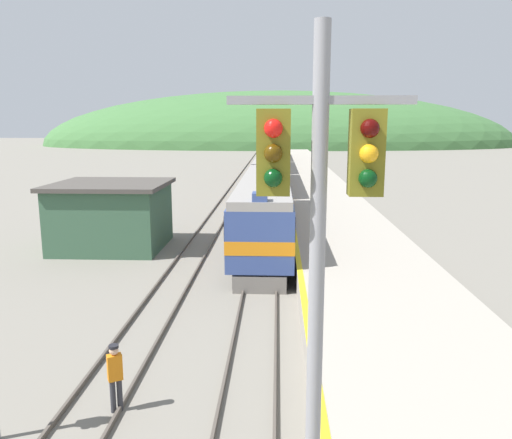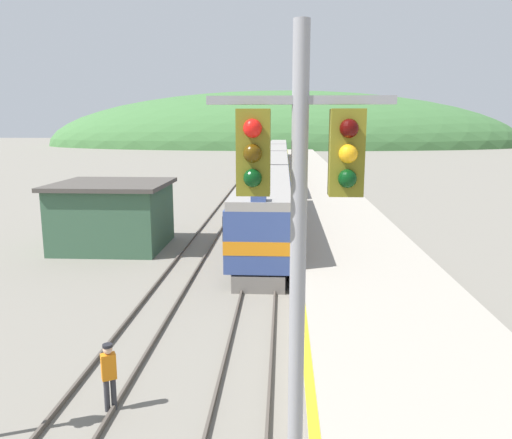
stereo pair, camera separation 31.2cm
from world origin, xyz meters
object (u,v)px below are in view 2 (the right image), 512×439
at_px(express_train_lead_car, 266,208).
at_px(carriage_fourth, 278,152).
at_px(carriage_second, 273,174).
at_px(track_worker, 109,373).
at_px(signal_mast_main, 298,265).
at_px(carriage_third, 276,160).

distance_m(express_train_lead_car, carriage_fourth, 61.68).
relative_size(carriage_second, carriage_fourth, 1.00).
xyz_separation_m(express_train_lead_car, track_worker, (-3.32, -18.34, -1.15)).
bearing_deg(carriage_fourth, signal_mast_main, -89.17).
height_order(carriage_second, signal_mast_main, signal_mast_main).
xyz_separation_m(express_train_lead_car, carriage_second, (0.00, 20.50, -0.01)).
bearing_deg(express_train_lead_car, track_worker, -100.26).
bearing_deg(express_train_lead_car, signal_mast_main, -87.01).
distance_m(carriage_second, carriage_third, 20.59).
bearing_deg(track_worker, carriage_fourth, 87.63).
xyz_separation_m(express_train_lead_car, carriage_fourth, (0.00, 61.68, -0.01)).
xyz_separation_m(carriage_second, carriage_fourth, (0.00, 41.18, 0.00)).
xyz_separation_m(carriage_second, track_worker, (-3.32, -38.83, -1.14)).
relative_size(carriage_third, track_worker, 10.88).
distance_m(carriage_fourth, signal_mast_main, 85.56).
relative_size(express_train_lead_car, carriage_second, 0.97).
bearing_deg(express_train_lead_car, carriage_second, 90.00).
bearing_deg(express_train_lead_car, carriage_fourth, 90.00).
bearing_deg(carriage_third, carriage_fourth, 90.00).
height_order(carriage_third, track_worker, carriage_third).
bearing_deg(signal_mast_main, express_train_lead_car, 92.99).
relative_size(express_train_lead_car, track_worker, 10.52).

